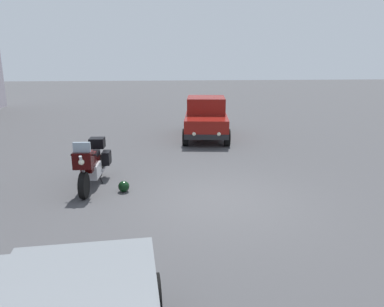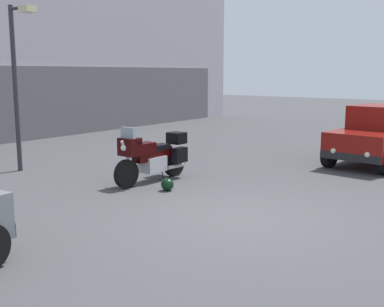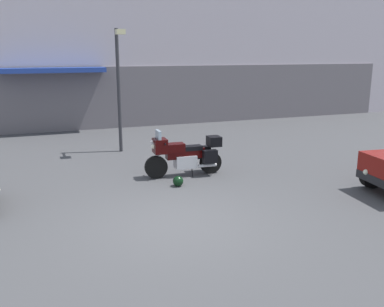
% 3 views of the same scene
% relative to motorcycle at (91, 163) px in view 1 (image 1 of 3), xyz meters
% --- Properties ---
extents(ground_plane, '(80.00, 80.00, 0.00)m').
position_rel_motorcycle_xyz_m(ground_plane, '(-1.32, -3.16, -0.62)').
color(ground_plane, '#424244').
extents(motorcycle, '(2.26, 0.77, 1.36)m').
position_rel_motorcycle_xyz_m(motorcycle, '(0.00, 0.00, 0.00)').
color(motorcycle, black).
rests_on(motorcycle, ground).
extents(helmet, '(0.28, 0.28, 0.28)m').
position_rel_motorcycle_xyz_m(helmet, '(-0.51, -0.87, -0.48)').
color(helmet, black).
rests_on(helmet, ground).
extents(car_hatchback_near, '(3.99, 2.13, 1.64)m').
position_rel_motorcycle_xyz_m(car_hatchback_near, '(5.60, -3.63, 0.19)').
color(car_hatchback_near, maroon).
rests_on(car_hatchback_near, ground).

